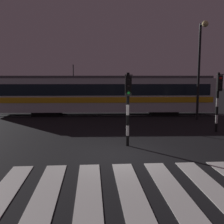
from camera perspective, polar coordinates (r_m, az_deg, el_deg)
ground_plane at (r=11.42m, az=1.98°, el=-8.97°), size 120.00×120.00×0.00m
rail_near at (r=22.53m, az=-0.11°, el=-0.77°), size 80.00×0.12×0.03m
rail_far at (r=23.95m, az=-0.23°, el=-0.28°), size 80.00×0.12×0.03m
crosswalk_zebra at (r=8.23m, az=3.76°, el=-15.57°), size 7.91×4.78×0.02m
traffic_light_median_centre at (r=12.53m, az=3.33°, el=2.86°), size 0.36×0.42×3.37m
traffic_light_corner_far_right at (r=16.95m, az=21.08°, el=3.67°), size 0.36×0.42×3.43m
street_lamp_trackside_right at (r=21.12m, az=17.77°, el=10.38°), size 0.44×1.21×6.98m
tram at (r=23.05m, az=-1.36°, el=3.76°), size 17.73×2.58×4.15m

